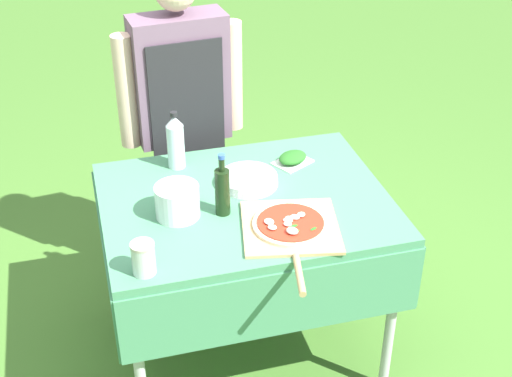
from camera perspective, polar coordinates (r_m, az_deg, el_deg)
name	(u,v)px	position (r m, az deg, el deg)	size (l,w,h in m)	color
ground_plane	(247,347)	(3.25, -0.76, -12.60)	(12.00, 12.00, 0.00)	#477A2D
prep_table	(245,218)	(2.80, -0.87, -2.35)	(1.12, 0.87, 0.79)	#478960
person_cook	(182,109)	(3.22, -5.91, 6.32)	(0.57, 0.22, 1.52)	#70604C
pizza_on_peel	(291,227)	(2.57, 2.78, -3.10)	(0.41, 0.58, 0.05)	tan
oil_bottle	(222,190)	(2.62, -2.70, -0.16)	(0.06, 0.06, 0.25)	black
water_bottle	(176,141)	(2.93, -6.46, 3.77)	(0.07, 0.07, 0.25)	silver
herb_container	(293,158)	(2.98, 2.95, 2.43)	(0.19, 0.17, 0.05)	silver
mixing_tub	(177,201)	(2.64, -6.31, -1.03)	(0.17, 0.17, 0.12)	silver
plate_stack	(248,180)	(2.83, -0.63, 0.71)	(0.24, 0.24, 0.04)	white
sauce_jar	(144,260)	(2.38, -8.98, -5.66)	(0.08, 0.08, 0.12)	silver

